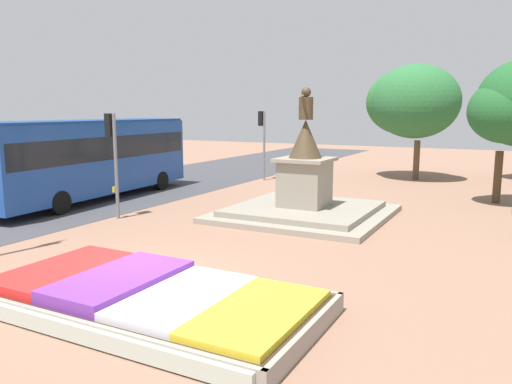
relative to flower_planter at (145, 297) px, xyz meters
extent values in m
plane|color=#8C6651|center=(-1.11, 1.21, -0.25)|extent=(90.91, 90.91, 0.00)
cube|color=#38281C|center=(0.12, 0.06, -0.08)|extent=(6.46, 3.14, 0.33)
cube|color=gray|center=(0.12, -1.56, -0.06)|extent=(6.66, 0.11, 0.37)
cube|color=gray|center=(0.11, 1.67, -0.06)|extent=(6.66, 0.11, 0.37)
cube|color=gray|center=(-3.16, 0.05, -0.06)|extent=(0.10, 3.33, 0.37)
cube|color=gray|center=(3.40, 0.06, -0.06)|extent=(0.10, 3.33, 0.37)
cube|color=red|center=(-2.23, 0.05, 0.19)|extent=(1.57, 2.94, 0.20)
cube|color=#72339E|center=(-0.67, 0.06, 0.21)|extent=(1.57, 2.94, 0.26)
cube|color=white|center=(0.90, 0.06, 0.15)|extent=(1.57, 2.94, 0.14)
cube|color=yellow|center=(2.46, 0.06, 0.14)|extent=(1.57, 2.94, 0.12)
cube|color=#B2BCAD|center=(0.12, -1.61, -0.06)|extent=(6.33, 0.21, 0.30)
cube|color=gray|center=(-0.55, 9.50, -0.15)|extent=(5.81, 5.81, 0.20)
cube|color=gray|center=(-0.55, 9.50, 0.05)|extent=(4.80, 4.80, 0.20)
cube|color=gray|center=(-0.55, 9.50, 0.96)|extent=(1.59, 1.59, 1.64)
cube|color=gray|center=(-0.55, 9.50, 1.84)|extent=(1.88, 1.88, 0.12)
cone|color=#473823|center=(-0.55, 9.50, 2.58)|extent=(1.19, 1.19, 1.36)
cylinder|color=#473823|center=(-0.55, 9.50, 3.66)|extent=(0.51, 0.51, 0.79)
sphere|color=#473823|center=(-0.55, 9.50, 4.22)|extent=(0.35, 0.35, 0.35)
cylinder|color=#473823|center=(-0.50, 9.18, 3.81)|extent=(0.19, 0.56, 0.63)
cylinder|color=slate|center=(-6.33, 6.05, 1.62)|extent=(0.12, 0.12, 3.73)
cube|color=black|center=(-6.53, 6.05, 3.09)|extent=(0.24, 0.28, 0.80)
cylinder|color=#4B0808|center=(-6.66, 6.05, 3.35)|extent=(0.03, 0.14, 0.14)
cylinder|color=yellow|center=(-6.66, 6.05, 3.09)|extent=(0.03, 0.14, 0.14)
cylinder|color=#0D4211|center=(-6.66, 6.05, 2.82)|extent=(0.03, 0.14, 0.14)
cube|color=gold|center=(-6.43, 6.05, 0.80)|extent=(0.10, 0.16, 0.20)
cylinder|color=slate|center=(-6.19, 17.39, 1.65)|extent=(0.12, 0.12, 3.80)
cube|color=black|center=(-6.38, 17.42, 3.15)|extent=(0.28, 0.31, 0.80)
cylinder|color=#4B0808|center=(-6.52, 17.44, 3.42)|extent=(0.05, 0.14, 0.14)
cylinder|color=#543E08|center=(-6.52, 17.44, 3.15)|extent=(0.05, 0.14, 0.14)
cylinder|color=green|center=(-6.52, 17.44, 2.88)|extent=(0.05, 0.14, 0.14)
cube|color=#1E4799|center=(-10.04, 8.44, 1.60)|extent=(3.21, 10.97, 2.98)
cube|color=black|center=(-10.04, 8.44, 2.04)|extent=(3.21, 10.65, 0.95)
cube|color=navy|center=(-10.04, 8.44, 3.14)|extent=(3.14, 10.75, 0.10)
cylinder|color=black|center=(-11.42, 11.87, 0.20)|extent=(0.34, 0.92, 0.90)
cylinder|color=black|center=(-9.12, 12.02, 0.20)|extent=(0.34, 0.92, 0.90)
cylinder|color=black|center=(-10.99, 5.39, 0.20)|extent=(0.34, 0.92, 0.90)
cylinder|color=black|center=(-8.70, 5.54, 0.20)|extent=(0.34, 0.92, 0.90)
cylinder|color=#4C3823|center=(5.55, 15.75, 0.84)|extent=(0.32, 0.32, 2.18)
ellipsoid|color=#225C2B|center=(5.72, 15.01, 3.56)|extent=(2.96, 2.82, 2.56)
cylinder|color=brown|center=(1.24, 21.53, 0.85)|extent=(0.34, 0.34, 2.19)
ellipsoid|color=#2B6C2F|center=(0.42, 22.08, 4.05)|extent=(4.48, 3.96, 3.69)
ellipsoid|color=#2B6936|center=(1.07, 21.25, 4.07)|extent=(4.76, 4.08, 4.01)
camera|label=1|loc=(6.20, -7.15, 3.58)|focal=35.00mm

